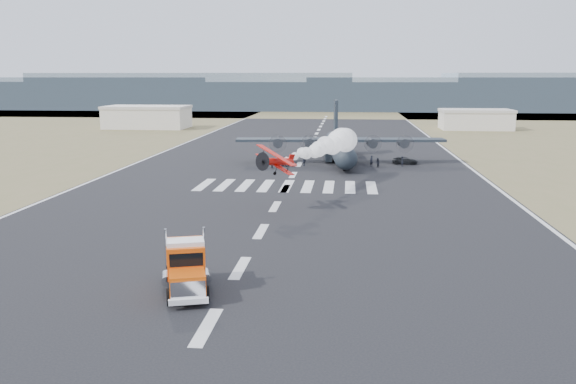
# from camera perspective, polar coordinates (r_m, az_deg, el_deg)

# --- Properties ---
(ground) EXTENTS (500.00, 500.00, 0.00)m
(ground) POSITION_cam_1_polar(r_m,az_deg,el_deg) (39.22, -7.62, -12.42)
(ground) COLOR black
(ground) RESTS_ON ground
(scrub_far) EXTENTS (500.00, 80.00, 0.00)m
(scrub_far) POSITION_cam_1_polar(r_m,az_deg,el_deg) (265.64, 3.81, 7.41)
(scrub_far) COLOR olive
(scrub_far) RESTS_ON ground
(runway_markings) EXTENTS (60.00, 260.00, 0.01)m
(runway_markings) POSITION_cam_1_polar(r_m,az_deg,el_deg) (96.67, 0.48, 1.61)
(runway_markings) COLOR silver
(runway_markings) RESTS_ON ground
(ridge_seg_b) EXTENTS (150.00, 50.00, 15.00)m
(ridge_seg_b) POSITION_cam_1_polar(r_m,az_deg,el_deg) (326.06, -19.76, 8.75)
(ridge_seg_b) COLOR slate
(ridge_seg_b) RESTS_ON ground
(ridge_seg_c) EXTENTS (150.00, 50.00, 17.00)m
(ridge_seg_c) POSITION_cam_1_polar(r_m,az_deg,el_deg) (304.16, -8.48, 9.34)
(ridge_seg_c) COLOR slate
(ridge_seg_c) RESTS_ON ground
(ridge_seg_d) EXTENTS (150.00, 50.00, 13.00)m
(ridge_seg_d) POSITION_cam_1_polar(r_m,az_deg,el_deg) (295.31, 4.02, 9.01)
(ridge_seg_d) COLOR slate
(ridge_seg_d) RESTS_ON ground
(ridge_seg_e) EXTENTS (150.00, 50.00, 15.00)m
(ridge_seg_e) POSITION_cam_1_polar(r_m,az_deg,el_deg) (300.50, 16.66, 8.81)
(ridge_seg_e) COLOR slate
(ridge_seg_e) RESTS_ON ground
(hangar_left) EXTENTS (24.50, 14.50, 6.70)m
(hangar_left) POSITION_cam_1_polar(r_m,az_deg,el_deg) (190.34, -13.03, 6.88)
(hangar_left) COLOR beige
(hangar_left) RESTS_ON ground
(hangar_right) EXTENTS (20.50, 12.50, 5.90)m
(hangar_right) POSITION_cam_1_polar(r_m,az_deg,el_deg) (189.21, 17.15, 6.53)
(hangar_right) COLOR beige
(hangar_right) RESTS_ON ground
(semi_truck) EXTENTS (4.80, 8.70, 3.83)m
(semi_truck) POSITION_cam_1_polar(r_m,az_deg,el_deg) (45.08, -9.52, -6.81)
(semi_truck) COLOR black
(semi_truck) RESTS_ON ground
(aerobatic_biplane) EXTENTS (5.62, 5.55, 3.29)m
(aerobatic_biplane) POSITION_cam_1_polar(r_m,az_deg,el_deg) (70.65, -1.06, 2.88)
(aerobatic_biplane) COLOR red
(smoke_trail) EXTENTS (9.31, 24.06, 3.73)m
(smoke_trail) POSITION_cam_1_polar(r_m,az_deg,el_deg) (89.94, 4.54, 4.65)
(smoke_trail) COLOR white
(transport_aircraft) EXTENTS (37.51, 30.83, 10.82)m
(transport_aircraft) POSITION_cam_1_polar(r_m,az_deg,el_deg) (112.01, 4.83, 4.27)
(transport_aircraft) COLOR #1F262E
(transport_aircraft) RESTS_ON ground
(support_vehicle) EXTENTS (4.64, 2.42, 1.25)m
(support_vehicle) POSITION_cam_1_polar(r_m,az_deg,el_deg) (110.72, 10.89, 2.91)
(support_vehicle) COLOR black
(support_vehicle) RESTS_ON ground
(crew_a) EXTENTS (0.73, 0.80, 1.83)m
(crew_a) POSITION_cam_1_polar(r_m,az_deg,el_deg) (107.37, 10.66, 2.83)
(crew_a) COLOR black
(crew_a) RESTS_ON ground
(crew_b) EXTENTS (0.84, 0.94, 1.64)m
(crew_b) POSITION_cam_1_polar(r_m,az_deg,el_deg) (105.57, 8.39, 2.72)
(crew_b) COLOR black
(crew_b) RESTS_ON ground
(crew_c) EXTENTS (1.06, 1.29, 1.82)m
(crew_c) POSITION_cam_1_polar(r_m,az_deg,el_deg) (106.57, 1.49, 2.95)
(crew_c) COLOR black
(crew_c) RESTS_ON ground
(crew_d) EXTENTS (0.69, 1.15, 1.87)m
(crew_d) POSITION_cam_1_polar(r_m,az_deg,el_deg) (105.45, -0.10, 2.88)
(crew_d) COLOR black
(crew_d) RESTS_ON ground
(crew_e) EXTENTS (0.84, 0.92, 1.61)m
(crew_e) POSITION_cam_1_polar(r_m,az_deg,el_deg) (106.24, -0.52, 2.87)
(crew_e) COLOR black
(crew_e) RESTS_ON ground
(crew_f) EXTENTS (1.42, 1.56, 1.73)m
(crew_f) POSITION_cam_1_polar(r_m,az_deg,el_deg) (105.96, -0.28, 2.88)
(crew_f) COLOR black
(crew_f) RESTS_ON ground
(crew_g) EXTENTS (0.89, 0.89, 1.89)m
(crew_g) POSITION_cam_1_polar(r_m,az_deg,el_deg) (106.94, 7.81, 2.90)
(crew_g) COLOR black
(crew_g) RESTS_ON ground
(crew_h) EXTENTS (0.88, 0.90, 1.61)m
(crew_h) POSITION_cam_1_polar(r_m,az_deg,el_deg) (103.99, -1.47, 2.70)
(crew_h) COLOR black
(crew_h) RESTS_ON ground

